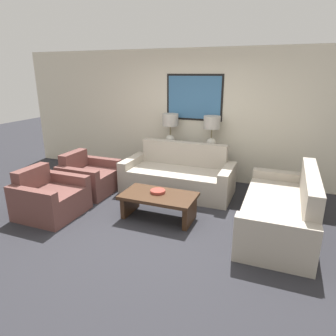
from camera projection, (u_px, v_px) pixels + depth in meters
ground_plane at (148, 222)px, 4.56m from camera, size 20.00×20.00×0.00m
back_wall at (195, 115)px, 6.23m from camera, size 8.22×0.12×2.65m
console_table at (190, 163)px, 6.29m from camera, size 1.38×0.37×0.73m
table_lamp_left at (170, 124)px, 6.20m from camera, size 0.33×0.33×0.65m
table_lamp_right at (212, 127)px, 5.89m from camera, size 0.33×0.33×0.65m
couch_by_back_wall at (178, 177)px, 5.68m from camera, size 2.05×0.93×0.90m
couch_by_side at (281, 211)px, 4.27m from camera, size 0.93×2.05×0.90m
coffee_table at (159, 201)px, 4.64m from camera, size 1.14×0.64×0.39m
decorative_bowl at (158, 191)px, 4.66m from camera, size 0.24×0.24×0.04m
armchair_near_back_wall at (89, 178)px, 5.68m from camera, size 0.88×0.91×0.75m
armchair_near_camera at (50, 198)px, 4.77m from camera, size 0.88×0.91×0.75m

